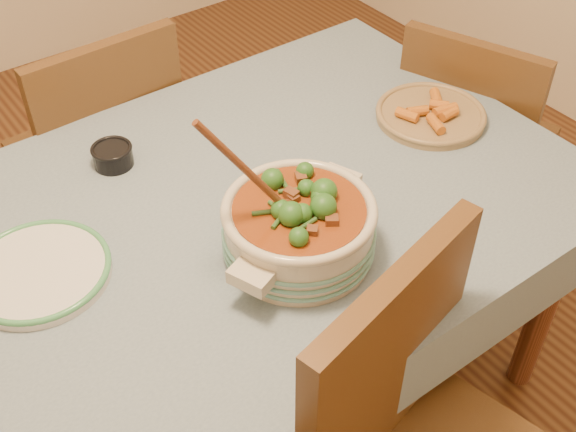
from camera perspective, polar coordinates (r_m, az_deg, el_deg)
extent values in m
plane|color=#462314|center=(2.22, -3.62, -14.31)|extent=(4.50, 4.50, 0.00)
cube|color=brown|center=(1.66, -4.68, -0.42)|extent=(1.60, 1.00, 0.05)
cube|color=gray|center=(1.64, -4.74, 0.29)|extent=(1.68, 1.08, 0.01)
cylinder|color=brown|center=(2.11, 19.70, -6.28)|extent=(0.07, 0.07, 0.70)
cylinder|color=brown|center=(2.50, 4.52, 5.40)|extent=(0.07, 0.07, 0.70)
cylinder|color=beige|center=(1.50, 0.86, -1.21)|extent=(0.40, 0.40, 0.12)
torus|color=beige|center=(1.46, 0.88, 0.53)|extent=(0.32, 0.32, 0.02)
cube|color=beige|center=(1.60, 4.16, 2.92)|extent=(0.08, 0.10, 0.03)
cube|color=beige|center=(1.38, -2.96, -4.89)|extent=(0.08, 0.10, 0.03)
cylinder|color=brown|center=(1.46, 0.88, 0.30)|extent=(0.27, 0.27, 0.02)
cylinder|color=silver|center=(1.57, -19.08, -4.23)|extent=(0.35, 0.35, 0.02)
torus|color=#44975C|center=(1.57, -19.15, -4.00)|extent=(0.30, 0.30, 0.01)
cylinder|color=black|center=(1.80, -13.67, 4.60)|extent=(0.11, 0.11, 0.05)
torus|color=black|center=(1.79, -13.80, 5.21)|extent=(0.10, 0.10, 0.01)
cylinder|color=black|center=(1.80, -13.75, 4.96)|extent=(0.08, 0.08, 0.01)
cylinder|color=#937A51|center=(1.95, 11.18, 7.76)|extent=(0.37, 0.37, 0.02)
torus|color=#937A51|center=(1.95, 11.22, 8.01)|extent=(0.29, 0.29, 0.02)
cube|color=brown|center=(2.36, -14.98, 4.79)|extent=(0.45, 0.45, 0.04)
cube|color=brown|center=(2.07, -13.65, 7.34)|extent=(0.44, 0.06, 0.47)
cylinder|color=brown|center=(2.69, -12.41, 4.28)|extent=(0.04, 0.04, 0.47)
cylinder|color=brown|center=(2.60, -19.53, 1.00)|extent=(0.04, 0.04, 0.47)
cylinder|color=brown|center=(2.43, -8.18, 0.09)|extent=(0.04, 0.04, 0.47)
cylinder|color=brown|center=(2.33, -15.95, -3.73)|extent=(0.04, 0.04, 0.47)
cube|color=brown|center=(1.37, 7.70, -11.77)|extent=(0.46, 0.15, 0.50)
cube|color=brown|center=(2.44, 14.67, 5.65)|extent=(0.54, 0.54, 0.04)
cube|color=brown|center=(2.16, 13.80, 7.94)|extent=(0.18, 0.41, 0.45)
cylinder|color=brown|center=(2.68, 18.78, 2.34)|extent=(0.04, 0.04, 0.45)
cylinder|color=brown|center=(2.75, 11.86, 5.04)|extent=(0.04, 0.04, 0.45)
cylinder|color=brown|center=(2.41, 16.05, -2.20)|extent=(0.04, 0.04, 0.45)
cylinder|color=brown|center=(2.49, 8.48, 0.92)|extent=(0.04, 0.04, 0.45)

